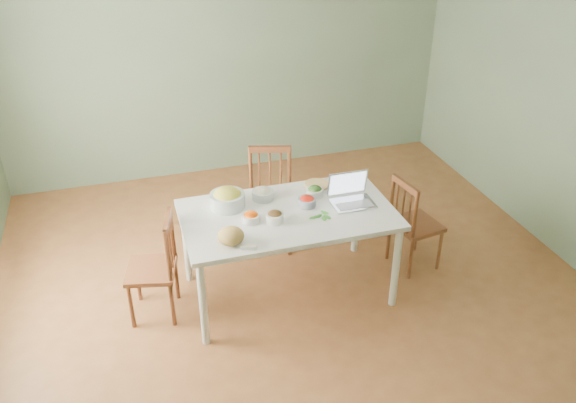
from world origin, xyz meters
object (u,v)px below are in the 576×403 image
object	(u,v)px
chair_left	(151,268)
bread_boule	(231,236)
bowl_squash	(227,198)
chair_far	(270,201)
dining_table	(288,253)
chair_right	(417,223)
laptop	(354,192)

from	to	relation	value
chair_left	bread_boule	xyz separation A→B (m)	(0.58, -0.35, 0.41)
bowl_squash	chair_far	bearing A→B (deg)	46.21
dining_table	bread_boule	bearing A→B (deg)	-150.54
dining_table	bread_boule	xyz separation A→B (m)	(-0.52, -0.29, 0.46)
dining_table	bowl_squash	xyz separation A→B (m)	(-0.44, 0.22, 0.47)
chair_far	chair_right	world-z (taller)	chair_far
bowl_squash	laptop	world-z (taller)	laptop
bread_boule	bowl_squash	xyz separation A→B (m)	(0.09, 0.52, 0.02)
dining_table	bowl_squash	world-z (taller)	bowl_squash
dining_table	laptop	size ratio (longest dim) A/B	4.95
laptop	chair_left	bearing A→B (deg)	177.28
bread_boule	chair_far	bearing A→B (deg)	60.89
bread_boule	bowl_squash	size ratio (longest dim) A/B	0.70
dining_table	chair_left	bearing A→B (deg)	177.00
bread_boule	chair_right	bearing A→B (deg)	11.56
chair_left	chair_right	xyz separation A→B (m)	(2.30, -0.00, -0.00)
dining_table	chair_left	distance (m)	1.10
dining_table	bread_boule	distance (m)	0.75
chair_far	chair_left	world-z (taller)	chair_far
chair_right	laptop	distance (m)	0.81
laptop	bread_boule	bearing A→B (deg)	-165.68
bread_boule	bowl_squash	world-z (taller)	bowl_squash
dining_table	chair_left	xyz separation A→B (m)	(-1.10, 0.06, 0.05)
dining_table	chair_right	bearing A→B (deg)	2.74
dining_table	chair_right	world-z (taller)	chair_right
chair_far	chair_left	bearing A→B (deg)	-133.42
chair_right	laptop	size ratio (longest dim) A/B	2.59
chair_left	laptop	world-z (taller)	laptop
dining_table	laptop	bearing A→B (deg)	-3.37
chair_right	bowl_squash	distance (m)	1.70
chair_far	laptop	xyz separation A→B (m)	(0.49, -0.76, 0.43)
chair_right	chair_left	bearing A→B (deg)	80.61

